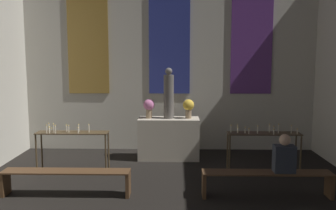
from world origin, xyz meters
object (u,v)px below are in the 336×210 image
candle_rack_left (72,138)px  pew_back_left (66,177)px  altar (169,138)px  person_seated (284,156)px  candle_rack_right (264,139)px  flower_vase_left (149,107)px  statue (169,95)px  pew_back_right (267,178)px  flower_vase_right (188,107)px

candle_rack_left → pew_back_left: bearing=-79.3°
altar → person_seated: (2.06, -2.48, 0.25)m
candle_rack_left → altar: bearing=30.6°
altar → candle_rack_right: size_ratio=0.96×
flower_vase_left → statue: bearing=-0.0°
flower_vase_left → pew_back_left: flower_vase_left is taller
pew_back_left → pew_back_right: size_ratio=1.00×
candle_rack_right → pew_back_right: size_ratio=0.67×
flower_vase_right → candle_rack_left: flower_vase_right is taller
statue → candle_rack_right: (2.00, -1.19, -0.79)m
altar → person_seated: person_seated is taller
altar → person_seated: size_ratio=2.16×
pew_back_right → flower_vase_right: bearing=117.6°
pew_back_left → pew_back_right: same height
altar → person_seated: 3.23m
statue → pew_back_left: size_ratio=0.53×
flower_vase_left → pew_back_left: size_ratio=0.20×
flower_vase_right → candle_rack_right: (1.53, -1.19, -0.51)m
altar → flower_vase_left: bearing=180.0°
statue → candle_rack_left: bearing=-149.4°
statue → flower_vase_left: (-0.47, 0.00, -0.28)m
altar → flower_vase_left: size_ratio=3.17×
flower_vase_right → statue: bearing=-180.0°
statue → flower_vase_right: size_ratio=2.64×
flower_vase_right → pew_back_right: size_ratio=0.20×
flower_vase_right → person_seated: flower_vase_right is taller
flower_vase_left → person_seated: flower_vase_left is taller
statue → pew_back_left: bearing=-125.5°
candle_rack_left → pew_back_left: size_ratio=0.67×
pew_back_left → flower_vase_right: bearing=47.9°
altar → pew_back_right: bearing=-54.5°
flower_vase_left → candle_rack_right: size_ratio=0.30×
statue → person_seated: size_ratio=1.79×
candle_rack_left → pew_back_left: (0.24, -1.29, -0.42)m
flower_vase_left → pew_back_left: (-1.30, -2.48, -0.93)m
pew_back_left → person_seated: 3.84m
flower_vase_right → candle_rack_right: bearing=-37.9°
candle_rack_right → pew_back_right: bearing=-100.1°
candle_rack_left → pew_back_right: bearing=-18.9°
flower_vase_left → altar: bearing=-0.0°
flower_vase_right → candle_rack_right: size_ratio=0.30×
flower_vase_right → pew_back_right: 2.95m
altar → candle_rack_left: size_ratio=0.96×
statue → candle_rack_left: size_ratio=0.80×
person_seated → pew_back_right: bearing=180.0°
candle_rack_right → person_seated: size_ratio=2.24×
candle_rack_right → pew_back_left: (-3.76, -1.29, -0.42)m
candle_rack_left → person_seated: person_seated is taller
pew_back_left → candle_rack_right: bearing=18.9°
candle_rack_right → person_seated: (0.06, -1.29, -0.01)m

